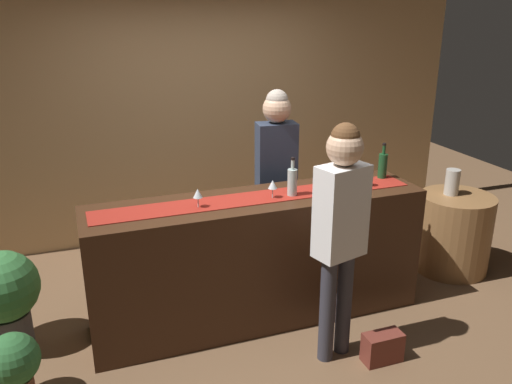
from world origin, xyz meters
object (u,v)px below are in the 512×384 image
(wine_bottle_amber, at_px, (336,172))
(wine_bottle_green, at_px, (383,165))
(handbag, at_px, (382,347))
(vase_on_side_table, at_px, (452,182))
(round_side_table, at_px, (453,233))
(customer_sipping, at_px, (341,219))
(potted_plant_small, at_px, (14,365))
(wine_glass_mid_counter, at_px, (198,194))
(bartender, at_px, (276,165))
(wine_glass_far_end, at_px, (369,174))
(wine_glass_near_customer, at_px, (273,185))
(wine_bottle_clear, at_px, (292,182))
(potted_plant_tall, at_px, (3,294))

(wine_bottle_amber, distance_m, wine_bottle_green, 0.46)
(wine_bottle_amber, xyz_separation_m, handbag, (-0.06, -0.91, -1.03))
(vase_on_side_table, bearing_deg, wine_bottle_amber, -173.71)
(round_side_table, bearing_deg, wine_bottle_green, -176.75)
(customer_sipping, distance_m, potted_plant_small, 2.27)
(customer_sipping, bearing_deg, wine_bottle_amber, 49.44)
(wine_bottle_green, relative_size, customer_sipping, 0.18)
(wine_bottle_green, xyz_separation_m, wine_glass_mid_counter, (-1.62, -0.14, -0.01))
(bartender, relative_size, customer_sipping, 1.02)
(wine_glass_far_end, bearing_deg, wine_bottle_amber, 154.79)
(wine_glass_mid_counter, bearing_deg, wine_glass_near_customer, 0.10)
(wine_glass_far_end, distance_m, bartender, 0.83)
(bartender, xyz_separation_m, potted_plant_small, (-2.16, -0.99, -0.80))
(wine_bottle_clear, xyz_separation_m, handbag, (0.37, -0.81, -1.03))
(bartender, bearing_deg, wine_glass_far_end, 137.42)
(customer_sipping, bearing_deg, wine_bottle_clear, 82.22)
(customer_sipping, height_order, potted_plant_tall, customer_sipping)
(wine_glass_near_customer, relative_size, wine_glass_far_end, 1.00)
(vase_on_side_table, height_order, handbag, vase_on_side_table)
(wine_bottle_green, xyz_separation_m, round_side_table, (0.88, 0.05, -0.77))
(wine_bottle_green, bearing_deg, potted_plant_tall, 177.24)
(wine_bottle_clear, bearing_deg, wine_bottle_amber, 13.63)
(wine_bottle_amber, relative_size, wine_glass_far_end, 2.10)
(potted_plant_tall, bearing_deg, wine_glass_near_customer, -8.21)
(wine_glass_far_end, bearing_deg, handbag, -110.51)
(wine_bottle_amber, bearing_deg, potted_plant_tall, 176.00)
(round_side_table, height_order, handbag, round_side_table)
(vase_on_side_table, bearing_deg, round_side_table, -56.06)
(bartender, relative_size, round_side_table, 2.35)
(wine_glass_far_end, xyz_separation_m, customer_sipping, (-0.59, -0.61, -0.07))
(wine_glass_mid_counter, bearing_deg, customer_sipping, -37.22)
(wine_glass_mid_counter, height_order, potted_plant_small, wine_glass_mid_counter)
(round_side_table, bearing_deg, bartender, 165.14)
(wine_glass_far_end, xyz_separation_m, vase_on_side_table, (1.05, 0.26, -0.27))
(wine_bottle_green, relative_size, handbag, 1.08)
(wine_bottle_amber, xyz_separation_m, customer_sipping, (-0.35, -0.72, -0.08))
(round_side_table, bearing_deg, wine_glass_near_customer, -174.40)
(wine_bottle_amber, height_order, handbag, wine_bottle_amber)
(vase_on_side_table, bearing_deg, customer_sipping, -152.15)
(wine_glass_near_customer, distance_m, wine_glass_far_end, 0.83)
(wine_bottle_green, distance_m, vase_on_side_table, 0.89)
(wine_glass_far_end, relative_size, round_side_table, 0.19)
(wine_bottle_green, height_order, vase_on_side_table, wine_bottle_green)
(bartender, distance_m, handbag, 1.75)
(handbag, bearing_deg, wine_bottle_amber, 86.34)
(wine_bottle_green, height_order, wine_glass_mid_counter, wine_bottle_green)
(wine_glass_near_customer, xyz_separation_m, wine_glass_far_end, (0.83, -0.01, 0.00))
(wine_bottle_green, relative_size, round_side_table, 0.41)
(round_side_table, bearing_deg, wine_bottle_amber, -176.43)
(potted_plant_tall, bearing_deg, wine_bottle_amber, -4.00)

